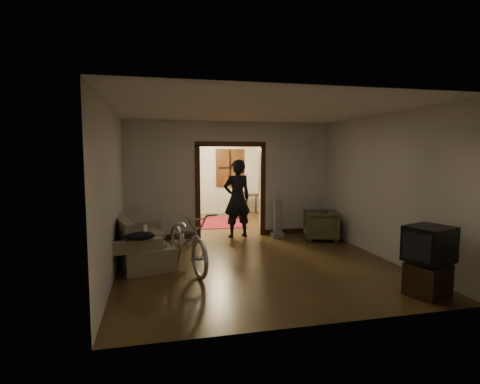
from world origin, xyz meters
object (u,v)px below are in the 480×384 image
object	(u,v)px
armchair	(320,225)
bicycle	(188,239)
sofa	(139,238)
person	(237,199)
locker	(168,190)
desk	(246,205)

from	to	relation	value
armchair	bicycle	bearing A→B (deg)	-48.92
sofa	person	xyz separation A→B (m)	(2.26, 1.58, 0.51)
sofa	person	distance (m)	2.81
armchair	person	size ratio (longest dim) A/B	0.41
sofa	armchair	xyz separation A→B (m)	(4.12, 0.84, -0.09)
sofa	bicycle	distance (m)	1.08
sofa	bicycle	size ratio (longest dim) A/B	0.96
sofa	locker	bearing A→B (deg)	65.80
desk	locker	bearing A→B (deg)	-163.16
locker	sofa	bearing A→B (deg)	-84.38
bicycle	person	distance (m)	2.66
person	armchair	bearing A→B (deg)	148.50
armchair	desk	world-z (taller)	armchair
bicycle	person	xyz separation A→B (m)	(1.40, 2.22, 0.43)
bicycle	desk	xyz separation A→B (m)	(2.42, 5.44, -0.19)
armchair	desk	xyz separation A→B (m)	(-0.83, 3.96, -0.01)
bicycle	sofa	bearing A→B (deg)	130.29
bicycle	armchair	xyz separation A→B (m)	(3.25, 1.48, -0.17)
sofa	bicycle	xyz separation A→B (m)	(0.86, -0.64, 0.08)
armchair	person	xyz separation A→B (m)	(-1.85, 0.74, 0.60)
armchair	desk	bearing A→B (deg)	-151.55
person	desk	size ratio (longest dim) A/B	2.10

